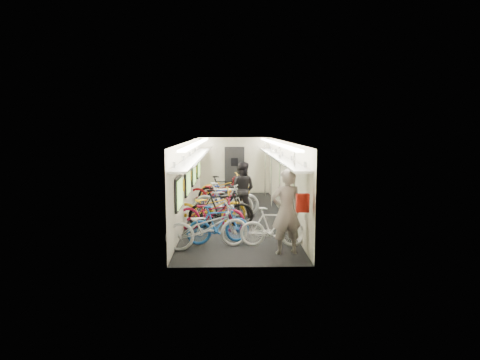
{
  "coord_description": "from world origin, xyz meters",
  "views": [
    {
      "loc": [
        -0.24,
        -13.41,
        2.82
      ],
      "look_at": [
        0.11,
        0.18,
        1.15
      ],
      "focal_mm": 32.0,
      "sensor_mm": 36.0,
      "label": 1
    }
  ],
  "objects": [
    {
      "name": "bicycle_9",
      "position": [
        -0.44,
        1.84,
        0.55
      ],
      "size": [
        1.85,
        0.58,
        1.1
      ],
      "primitive_type": "imported",
      "rotation": [
        0.0,
        0.0,
        1.61
      ],
      "color": "black",
      "rests_on": "ground"
    },
    {
      "name": "train_car_shell",
      "position": [
        -0.36,
        0.71,
        1.66
      ],
      "size": [
        10.0,
        10.0,
        10.0
      ],
      "color": "black",
      "rests_on": "ground"
    },
    {
      "name": "bicycle_2",
      "position": [
        -0.73,
        -1.93,
        0.49
      ],
      "size": [
        1.97,
        1.02,
        0.99
      ],
      "primitive_type": "imported",
      "rotation": [
        0.0,
        0.0,
        1.37
      ],
      "color": "maroon",
      "rests_on": "ground"
    },
    {
      "name": "bicycle_0",
      "position": [
        -0.75,
        -3.62,
        0.52
      ],
      "size": [
        2.1,
        1.25,
        1.04
      ],
      "primitive_type": "imported",
      "rotation": [
        0.0,
        0.0,
        1.88
      ],
      "color": "#B9B8BD",
      "rests_on": "ground"
    },
    {
      "name": "bicycle_4",
      "position": [
        -0.79,
        -1.38,
        0.55
      ],
      "size": [
        2.19,
        1.07,
        1.1
      ],
      "primitive_type": "imported",
      "rotation": [
        0.0,
        0.0,
        1.74
      ],
      "color": "#EDAD16",
      "rests_on": "ground"
    },
    {
      "name": "bicycle_3",
      "position": [
        -0.47,
        -1.57,
        0.55
      ],
      "size": [
        1.87,
        0.64,
        1.11
      ],
      "primitive_type": "imported",
      "rotation": [
        0.0,
        0.0,
        1.64
      ],
      "color": "black",
      "rests_on": "ground"
    },
    {
      "name": "bicycle_10",
      "position": [
        -0.38,
        2.89,
        0.54
      ],
      "size": [
        2.16,
        1.39,
        1.07
      ],
      "primitive_type": "imported",
      "rotation": [
        0.0,
        0.0,
        1.93
      ],
      "color": "yellow",
      "rests_on": "ground"
    },
    {
      "name": "bicycle_8",
      "position": [
        -0.64,
        1.36,
        0.56
      ],
      "size": [
        2.19,
        0.96,
        1.12
      ],
      "primitive_type": "imported",
      "rotation": [
        0.0,
        0.0,
        1.46
      ],
      "color": "maroon",
      "rests_on": "ground"
    },
    {
      "name": "bicycle_1",
      "position": [
        -0.5,
        -3.18,
        0.47
      ],
      "size": [
        1.64,
        0.85,
        0.95
      ],
      "primitive_type": "imported",
      "rotation": [
        0.0,
        0.0,
        1.84
      ],
      "color": "#1B53A5",
      "rests_on": "ground"
    },
    {
      "name": "bicycle_11",
      "position": [
        0.8,
        -3.48,
        0.47
      ],
      "size": [
        1.59,
        0.53,
        0.94
      ],
      "primitive_type": "imported",
      "rotation": [
        0.0,
        0.0,
        1.52
      ],
      "color": "white",
      "rests_on": "ground"
    },
    {
      "name": "passenger_mid",
      "position": [
        0.17,
        -0.05,
        0.88
      ],
      "size": [
        1.02,
        0.91,
        1.76
      ],
      "primitive_type": "imported",
      "rotation": [
        0.0,
        0.0,
        2.81
      ],
      "color": "black",
      "rests_on": "ground"
    },
    {
      "name": "backpack",
      "position": [
        1.27,
        -4.78,
        1.28
      ],
      "size": [
        0.27,
        0.15,
        0.38
      ],
      "primitive_type": "cube",
      "rotation": [
        0.0,
        0.0,
        0.04
      ],
      "color": "#B11C11",
      "rests_on": "passenger_near"
    },
    {
      "name": "bicycle_5",
      "position": [
        -0.42,
        -0.25,
        0.57
      ],
      "size": [
        1.9,
        0.59,
        1.13
      ],
      "primitive_type": "imported",
      "rotation": [
        0.0,
        0.0,
        1.6
      ],
      "color": "#BDBEBF",
      "rests_on": "ground"
    },
    {
      "name": "bicycle_7",
      "position": [
        -0.4,
        0.52,
        0.47
      ],
      "size": [
        1.58,
        0.54,
        0.94
      ],
      "primitive_type": "imported",
      "rotation": [
        0.0,
        0.0,
        1.64
      ],
      "color": "navy",
      "rests_on": "ground"
    },
    {
      "name": "bicycle_6",
      "position": [
        -0.33,
        0.02,
        0.55
      ],
      "size": [
        2.17,
        0.99,
        1.1
      ],
      "primitive_type": "imported",
      "rotation": [
        0.0,
        0.0,
        1.7
      ],
      "color": "#B9B8BD",
      "rests_on": "ground"
    },
    {
      "name": "passenger_near",
      "position": [
        1.04,
        -4.06,
        0.96
      ],
      "size": [
        0.77,
        0.58,
        1.92
      ],
      "primitive_type": "imported",
      "rotation": [
        0.0,
        0.0,
        3.33
      ],
      "color": "gray",
      "rests_on": "ground"
    }
  ]
}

